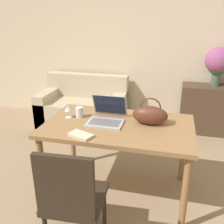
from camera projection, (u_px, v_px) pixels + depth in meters
The scene contains 11 objects.
wall_back at pixel (152, 43), 4.05m from camera, with size 10.00×0.06×2.70m.
dining_table at pixel (118, 132), 2.44m from camera, with size 1.43×0.86×0.78m.
chair at pixel (72, 197), 1.84m from camera, with size 0.47×0.47×0.93m.
couch at pixel (84, 108), 4.27m from camera, with size 1.43×0.77×0.82m.
sideboard at pixel (220, 110), 3.89m from camera, with size 1.20×0.40×0.76m.
laptop at pixel (107, 114), 2.47m from camera, with size 0.35×0.37×0.25m.
drinking_glass at pixel (79, 112), 2.56m from camera, with size 0.08×0.08×0.11m.
wine_glass at pixel (68, 109), 2.53m from camera, with size 0.07×0.07×0.13m.
handbag at pixel (150, 115), 2.38m from camera, with size 0.34×0.17×0.27m.
flower_vase at pixel (218, 63), 3.69m from camera, with size 0.39×0.39×0.58m.
book at pixel (81, 135), 2.16m from camera, with size 0.24×0.18×0.02m.
Camera 1 is at (0.39, -1.56, 1.76)m, focal length 40.00 mm.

